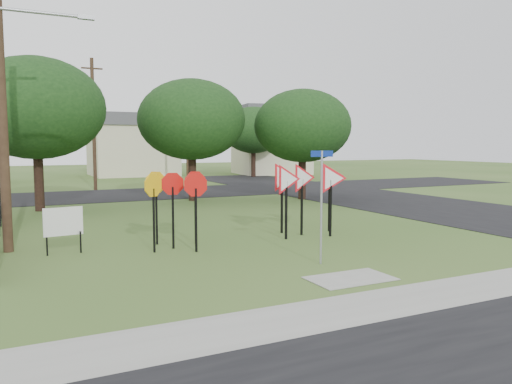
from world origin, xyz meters
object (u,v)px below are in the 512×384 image
(yield_sign_cluster, at_px, (306,181))
(info_board, at_px, (63,223))
(stop_sign_cluster, at_px, (175,191))
(street_name_sign, at_px, (321,200))

(yield_sign_cluster, height_order, info_board, yield_sign_cluster)
(stop_sign_cluster, xyz_separation_m, info_board, (-3.15, 0.57, -0.84))
(street_name_sign, relative_size, yield_sign_cluster, 0.91)
(info_board, bearing_deg, stop_sign_cluster, -10.32)
(yield_sign_cluster, bearing_deg, info_board, 177.06)
(info_board, bearing_deg, street_name_sign, -35.10)
(stop_sign_cluster, bearing_deg, info_board, 169.68)
(street_name_sign, bearing_deg, stop_sign_cluster, 128.17)
(stop_sign_cluster, bearing_deg, street_name_sign, -51.83)
(stop_sign_cluster, xyz_separation_m, yield_sign_cluster, (4.79, 0.17, 0.14))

